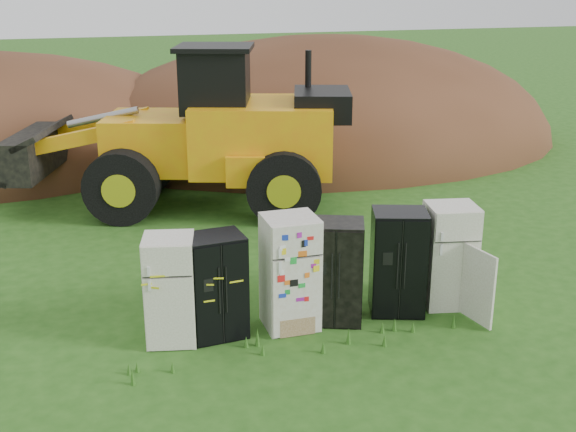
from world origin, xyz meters
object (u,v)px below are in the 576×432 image
fridge_black_side (216,286)px  fridge_black_right (398,262)px  fridge_dark_mid (336,272)px  wheel_loader (176,128)px  fridge_leftmost (170,290)px  fridge_sticker (290,272)px  fridge_open_door (449,255)px

fridge_black_side → fridge_black_right: (3.05, -0.04, 0.05)m
fridge_dark_mid → wheel_loader: size_ratio=0.21×
fridge_leftmost → fridge_black_right: (3.74, -0.07, 0.03)m
fridge_sticker → wheel_loader: 6.96m
fridge_open_door → wheel_loader: wheel_loader is taller
fridge_black_side → wheel_loader: size_ratio=0.21×
fridge_leftmost → fridge_black_side: size_ratio=1.02×
fridge_leftmost → fridge_open_door: size_ratio=0.95×
fridge_black_side → fridge_black_right: 3.05m
fridge_sticker → fridge_dark_mid: fridge_sticker is taller
fridge_dark_mid → fridge_open_door: 2.04m
fridge_black_right → wheel_loader: bearing=129.0°
fridge_sticker → fridge_black_right: fridge_sticker is taller
fridge_sticker → fridge_dark_mid: size_ratio=1.09×
wheel_loader → fridge_dark_mid: bearing=-60.0°
fridge_leftmost → fridge_sticker: (1.88, -0.07, 0.08)m
fridge_black_side → wheel_loader: 6.92m
fridge_sticker → fridge_dark_mid: (0.76, -0.01, -0.08)m
fridge_open_door → fridge_sticker: bearing=-168.9°
fridge_dark_mid → wheel_loader: bearing=123.4°
fridge_sticker → fridge_open_door: (2.80, -0.01, -0.04)m
fridge_leftmost → fridge_sticker: size_ratio=0.92×
fridge_leftmost → fridge_dark_mid: size_ratio=1.00×
fridge_sticker → wheel_loader: bearing=95.8°
fridge_leftmost → fridge_open_door: fridge_open_door is taller
fridge_black_right → fridge_sticker: bearing=-161.5°
fridge_dark_mid → fridge_black_side: bearing=-160.0°
fridge_sticker → fridge_open_door: fridge_sticker is taller
fridge_open_door → fridge_black_side: bearing=-169.3°
fridge_black_side → fridge_open_door: (3.99, -0.05, 0.06)m
fridge_black_right → fridge_dark_mid: bearing=-160.9°
fridge_dark_mid → fridge_black_right: 1.10m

